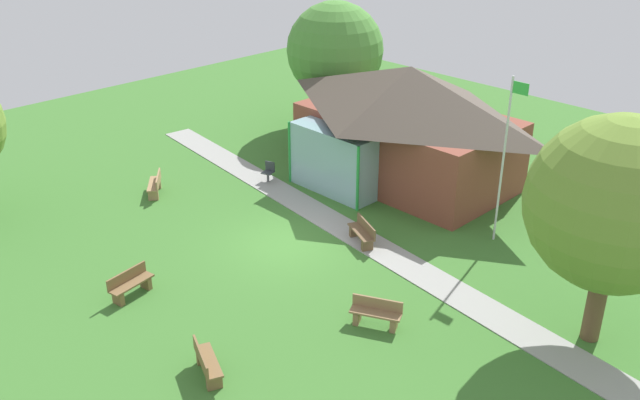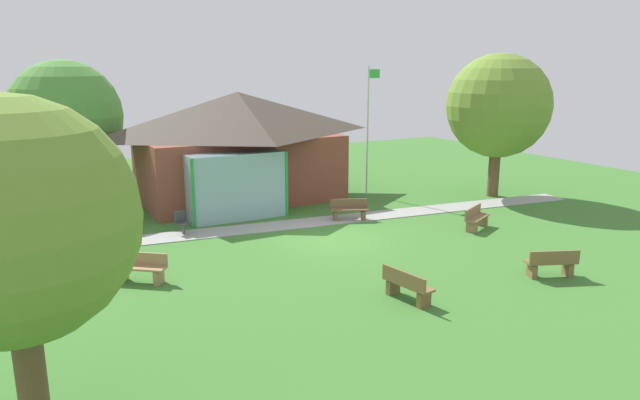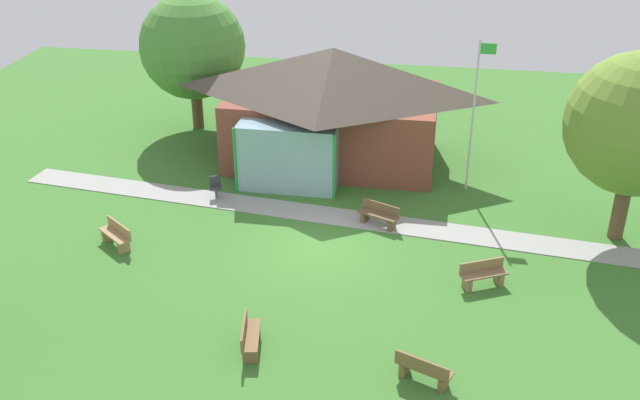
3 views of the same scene
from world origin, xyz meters
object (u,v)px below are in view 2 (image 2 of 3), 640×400
bench_rear_near_path (349,210)px  flagpole (368,125)px  bench_mid_right (476,219)px  tree_behind_pavilion_left (66,116)px  pavilion (239,145)px  patio_chair_west (182,224)px  tree_east_hedge (498,106)px  bench_mid_left (141,269)px  tree_lawn_corner (11,222)px  bench_front_center (407,286)px  bench_front_right (551,264)px

bench_rear_near_path → flagpole: bearing=-106.9°
bench_mid_right → tree_behind_pavilion_left: 17.71m
flagpole → pavilion: bearing=162.9°
bench_mid_right → patio_chair_west: bearing=-50.9°
tree_east_hedge → patio_chair_west: bearing=177.7°
flagpole → bench_mid_left: (-11.81, -6.55, -2.90)m
flagpole → tree_lawn_corner: bearing=-138.9°
flagpole → bench_mid_left: 13.82m
tree_east_hedge → bench_mid_right: bearing=-140.1°
bench_rear_near_path → patio_chair_west: size_ratio=1.80×
tree_lawn_corner → bench_front_center: bearing=10.8°
flagpole → tree_lawn_corner: (-14.75, -12.87, 0.41)m
bench_rear_near_path → patio_chair_west: bearing=14.2°
bench_mid_left → bench_mid_right: 12.26m
bench_front_right → tree_behind_pavilion_left: tree_behind_pavilion_left is taller
patio_chair_west → tree_behind_pavilion_left: bearing=-86.5°
flagpole → tree_lawn_corner: 19.58m
flagpole → bench_front_right: bearing=-95.7°
bench_mid_right → tree_behind_pavilion_left: bearing=-68.3°
bench_front_right → flagpole: bearing=106.6°
bench_mid_right → patio_chair_west: 10.94m
tree_behind_pavilion_left → bench_front_center: bearing=-67.2°
bench_front_center → tree_east_hedge: tree_east_hedge is taller
pavilion → flagpole: size_ratio=1.59×
flagpole → tree_east_hedge: size_ratio=0.91×
bench_front_right → tree_lawn_corner: tree_lawn_corner is taller
bench_front_center → patio_chair_west: (-3.62, 8.74, 0.01)m
pavilion → tree_behind_pavilion_left: size_ratio=1.52×
bench_mid_left → tree_east_hedge: (16.91, 3.53, 3.81)m
flagpole → tree_behind_pavilion_left: 13.39m
bench_rear_near_path → bench_front_center: bearing=94.2°
pavilion → bench_mid_left: bearing=-126.1°
bench_mid_right → pavilion: bearing=-81.3°
pavilion → bench_front_center: size_ratio=6.16×
bench_mid_left → tree_lawn_corner: tree_lawn_corner is taller
bench_mid_left → tree_behind_pavilion_left: bearing=-48.4°
tree_lawn_corner → bench_mid_right: bearing=21.4°
pavilion → bench_front_center: bearing=-90.8°
bench_mid_left → tree_lawn_corner: 7.71m
bench_rear_near_path → tree_lawn_corner: 15.23m
flagpole → tree_behind_pavilion_left: bearing=159.9°
bench_mid_left → bench_front_right: 11.85m
pavilion → bench_rear_near_path: size_ratio=6.19×
bench_front_center → bench_mid_right: bearing=113.7°
patio_chair_west → bench_mid_left: bearing=41.3°
bench_front_right → tree_lawn_corner: size_ratio=0.27×
patio_chair_west → tree_lawn_corner: 12.11m
tree_east_hedge → tree_behind_pavilion_left: tree_east_hedge is taller
tree_east_hedge → tree_behind_pavilion_left: bearing=156.7°
tree_behind_pavilion_left → pavilion: bearing=-22.5°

